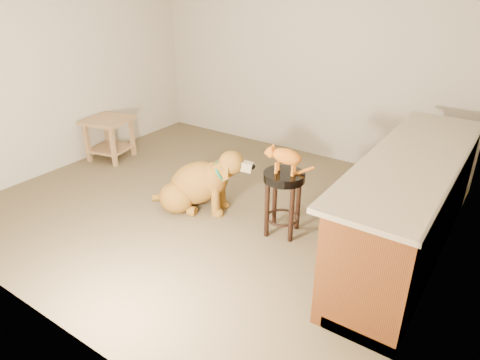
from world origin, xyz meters
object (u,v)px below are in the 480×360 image
Objects in this scene: tabby_kitten at (284,157)px; side_table at (109,132)px; padded_stool at (284,191)px; golden_retriever at (198,184)px; wood_stool at (394,178)px.

side_table is at bearing 161.15° from tabby_kitten.
tabby_kitten reaches higher than padded_stool.
golden_retriever is (1.85, -0.40, -0.09)m from side_table.
side_table is 2.86m from tabby_kitten.
tabby_kitten is (-0.72, -1.10, 0.45)m from wood_stool.
side_table is (-2.83, 0.31, -0.08)m from padded_stool.
padded_stool is 1.45× the size of tabby_kitten.
golden_retriever is at bearing -144.78° from wood_stool.
wood_stool is 3.63m from side_table.
tabby_kitten is (0.96, 0.09, 0.51)m from golden_retriever.
tabby_kitten is at bearing -173.21° from padded_stool.
tabby_kitten reaches higher than wood_stool.
padded_stool is at bearing -12.43° from golden_retriever.
wood_stool is at bearing 17.59° from golden_retriever.
wood_stool is 1.39m from tabby_kitten.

